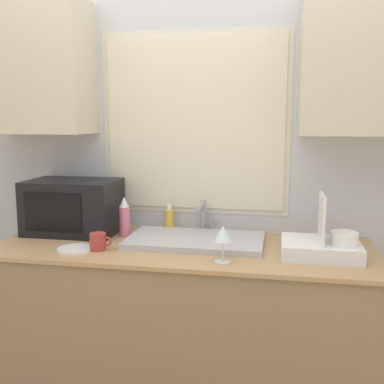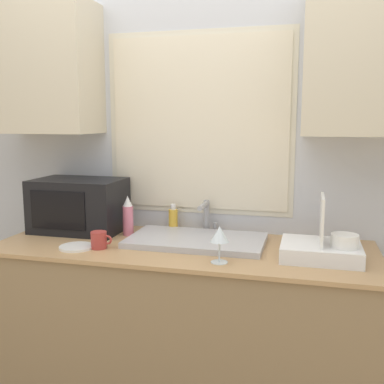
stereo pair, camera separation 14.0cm
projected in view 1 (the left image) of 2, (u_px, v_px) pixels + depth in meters
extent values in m
cube|color=#8C7251|center=(182.00, 333.00, 2.33)|extent=(1.87, 0.68, 0.90)
cube|color=tan|center=(182.00, 247.00, 2.26)|extent=(1.90, 0.71, 0.02)
cube|color=silver|center=(195.00, 163.00, 2.55)|extent=(6.00, 0.06, 2.60)
cube|color=beige|center=(194.00, 124.00, 2.49)|extent=(1.05, 0.01, 1.01)
cube|color=beige|center=(194.00, 124.00, 2.48)|extent=(0.99, 0.01, 0.95)
cube|color=beige|center=(36.00, 68.00, 2.44)|extent=(0.59, 0.32, 0.71)
cube|color=beige|center=(364.00, 60.00, 2.13)|extent=(0.59, 0.32, 0.71)
cube|color=#B2B2B7|center=(195.00, 240.00, 2.30)|extent=(0.69, 0.40, 0.03)
cylinder|color=#99999E|center=(203.00, 216.00, 2.51)|extent=(0.03, 0.03, 0.18)
cylinder|color=#99999E|center=(200.00, 206.00, 2.42)|extent=(0.03, 0.16, 0.03)
cylinder|color=#99999E|center=(212.00, 227.00, 2.51)|extent=(0.02, 0.02, 0.06)
cube|color=black|center=(73.00, 207.00, 2.50)|extent=(0.49, 0.32, 0.30)
cube|color=black|center=(53.00, 212.00, 2.34)|extent=(0.32, 0.01, 0.21)
cube|color=white|center=(320.00, 249.00, 2.08)|extent=(0.35, 0.29, 0.07)
cube|color=white|center=(322.00, 218.00, 2.06)|extent=(0.01, 0.22, 0.22)
cylinder|color=white|center=(344.00, 238.00, 2.01)|extent=(0.12, 0.12, 0.06)
cylinder|color=#D8728C|center=(125.00, 222.00, 2.43)|extent=(0.06, 0.06, 0.16)
cone|color=silver|center=(124.00, 202.00, 2.41)|extent=(0.05, 0.05, 0.06)
cylinder|color=gold|center=(169.00, 221.00, 2.54)|extent=(0.05, 0.05, 0.13)
cylinder|color=white|center=(169.00, 207.00, 2.52)|extent=(0.03, 0.03, 0.03)
cylinder|color=#A53833|center=(98.00, 242.00, 2.17)|extent=(0.08, 0.08, 0.08)
torus|color=#A53833|center=(107.00, 241.00, 2.16)|extent=(0.05, 0.01, 0.05)
cylinder|color=silver|center=(222.00, 262.00, 1.99)|extent=(0.08, 0.08, 0.00)
cylinder|color=silver|center=(223.00, 251.00, 1.99)|extent=(0.01, 0.01, 0.09)
cone|color=silver|center=(223.00, 233.00, 1.97)|extent=(0.08, 0.08, 0.07)
cylinder|color=white|center=(75.00, 249.00, 2.17)|extent=(0.17, 0.17, 0.01)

